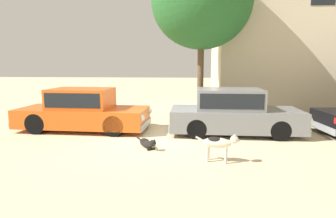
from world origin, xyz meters
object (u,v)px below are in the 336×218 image
parked_sedan_nearest (83,110)px  stray_dog_spotted (147,143)px  stray_dog_tan (219,143)px  parked_sedan_second (232,111)px  acacia_tree_left (202,1)px

parked_sedan_nearest → stray_dog_spotted: size_ratio=5.04×
parked_sedan_nearest → stray_dog_tan: bearing=-31.4°
parked_sedan_second → stray_dog_spotted: (-2.56, -1.79, -0.60)m
parked_sedan_second → stray_dog_tan: (-0.71, -2.77, -0.28)m
stray_dog_spotted → acacia_tree_left: bearing=119.0°
acacia_tree_left → stray_dog_spotted: bearing=-115.0°
stray_dog_tan → stray_dog_spotted: bearing=164.4°
stray_dog_spotted → acacia_tree_left: acacia_tree_left is taller
parked_sedan_nearest → acacia_tree_left: size_ratio=0.73×
parked_sedan_nearest → stray_dog_tan: 5.26m
parked_sedan_nearest → stray_dog_spotted: parked_sedan_nearest is taller
parked_sedan_nearest → stray_dog_spotted: (2.51, -1.95, -0.57)m
stray_dog_spotted → stray_dog_tan: 2.12m
parked_sedan_second → acacia_tree_left: bearing=123.2°
parked_sedan_second → stray_dog_tan: parked_sedan_second is taller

